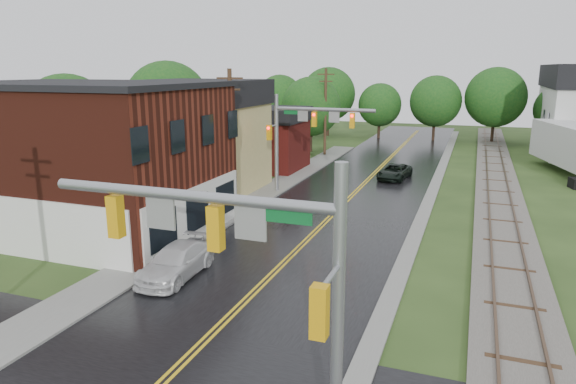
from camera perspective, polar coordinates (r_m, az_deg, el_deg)
The scene contains 17 objects.
main_road at distance 39.72m, azimuth 7.89°, elevation 0.35°, with size 10.00×90.00×0.02m, color black.
curb_right at distance 43.85m, azimuth 16.21°, elevation 1.19°, with size 0.80×70.00×0.12m, color gray.
sidewalk_left at distance 36.91m, azimuth -3.25°, elevation -0.56°, with size 2.40×50.00×0.12m, color gray.
brick_building at distance 31.10m, azimuth -21.62°, elevation 3.64°, with size 14.30×10.30×8.30m.
yellow_house at distance 39.26m, azimuth -9.20°, elevation 4.91°, with size 8.00×7.00×6.40m, color tan.
darkred_building at distance 46.98m, azimuth -2.72°, elevation 5.25°, with size 7.00×6.00×4.40m, color #3F0F0C.
railroad at distance 43.79m, azimuth 22.22°, elevation 0.84°, with size 3.20×80.00×0.30m.
traffic_signal_near at distance 11.58m, azimuth -4.63°, elevation -6.93°, with size 7.34×0.30×7.20m.
traffic_signal_far at distance 36.91m, azimuth 1.82°, elevation 7.31°, with size 7.34×0.43×7.20m.
utility_pole_b at distance 33.60m, azimuth -6.34°, elevation 6.17°, with size 1.80×0.28×9.00m.
utility_pole_c at distance 54.09m, azimuth 4.17°, elevation 9.01°, with size 1.80×0.28×9.00m.
tree_left_a at distance 40.96m, azimuth -23.14°, elevation 7.06°, with size 6.80×6.80×8.67m.
tree_left_b at distance 47.54m, azimuth -13.12°, elevation 9.28°, with size 7.60×7.60×9.69m.
tree_left_c at distance 52.71m, azimuth -4.56°, elevation 8.66°, with size 6.00×6.00×7.65m.
tree_left_e at distance 56.48m, azimuth 2.69°, elevation 9.32°, with size 6.40×6.40×8.16m.
suv_dark at distance 43.51m, azimuth 11.76°, elevation 2.19°, with size 2.05×4.45×1.24m, color black.
pickup_white at distance 23.39m, azimuth -12.29°, elevation -7.59°, with size 1.93×4.75×1.38m, color silver.
Camera 1 is at (8.06, -7.83, 9.02)m, focal length 32.00 mm.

